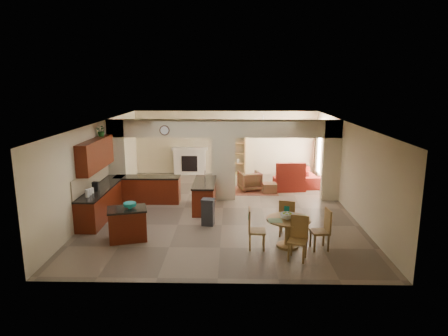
{
  "coord_description": "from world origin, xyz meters",
  "views": [
    {
      "loc": [
        0.3,
        -12.52,
        4.09
      ],
      "look_at": [
        0.02,
        0.3,
        1.28
      ],
      "focal_mm": 32.0,
      "sensor_mm": 36.0,
      "label": 1
    }
  ],
  "objects_px": {
    "dining_table": "(288,228)",
    "sofa": "(306,175)",
    "kitchen_island": "(128,224)",
    "armchair": "(250,181)"
  },
  "relations": [
    {
      "from": "sofa",
      "to": "armchair",
      "type": "height_order",
      "value": "armchair"
    },
    {
      "from": "dining_table",
      "to": "sofa",
      "type": "height_order",
      "value": "dining_table"
    },
    {
      "from": "kitchen_island",
      "to": "dining_table",
      "type": "bearing_deg",
      "value": -21.38
    },
    {
      "from": "dining_table",
      "to": "armchair",
      "type": "bearing_deg",
      "value": 97.9
    },
    {
      "from": "dining_table",
      "to": "kitchen_island",
      "type": "bearing_deg",
      "value": 174.81
    },
    {
      "from": "kitchen_island",
      "to": "sofa",
      "type": "distance_m",
      "value": 8.36
    },
    {
      "from": "dining_table",
      "to": "armchair",
      "type": "height_order",
      "value": "dining_table"
    },
    {
      "from": "dining_table",
      "to": "sofa",
      "type": "distance_m",
      "value": 6.66
    },
    {
      "from": "sofa",
      "to": "armchair",
      "type": "xyz_separation_m",
      "value": [
        -2.34,
        -1.13,
        0.01
      ]
    },
    {
      "from": "armchair",
      "to": "sofa",
      "type": "bearing_deg",
      "value": -171.54
    }
  ]
}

